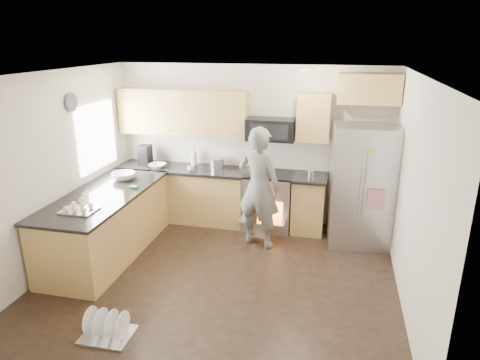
% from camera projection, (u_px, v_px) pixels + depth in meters
% --- Properties ---
extents(ground, '(4.50, 4.50, 0.00)m').
position_uv_depth(ground, '(220.00, 276.00, 5.65)').
color(ground, black).
rests_on(ground, ground).
extents(room_shell, '(4.54, 4.04, 2.62)m').
position_uv_depth(room_shell, '(216.00, 153.00, 5.14)').
color(room_shell, silver).
rests_on(room_shell, ground).
extents(back_cabinet_run, '(4.45, 0.64, 2.50)m').
position_uv_depth(back_cabinet_run, '(214.00, 166.00, 7.08)').
color(back_cabinet_run, '#B68A48').
rests_on(back_cabinet_run, ground).
extents(peninsula, '(0.96, 2.36, 1.03)m').
position_uv_depth(peninsula, '(107.00, 224.00, 6.11)').
color(peninsula, '#B68A48').
rests_on(peninsula, ground).
extents(stove_range, '(0.76, 0.97, 1.79)m').
position_uv_depth(stove_range, '(269.00, 188.00, 6.93)').
color(stove_range, '#B7B7BC').
rests_on(stove_range, ground).
extents(refrigerator, '(0.95, 0.77, 1.81)m').
position_uv_depth(refrigerator, '(361.00, 186.00, 6.32)').
color(refrigerator, '#B7B7BC').
rests_on(refrigerator, ground).
extents(person, '(0.76, 0.60, 1.82)m').
position_uv_depth(person, '(259.00, 188.00, 6.24)').
color(person, slate).
rests_on(person, ground).
extents(dish_rack, '(0.52, 0.42, 0.32)m').
position_uv_depth(dish_rack, '(107.00, 330.00, 4.47)').
color(dish_rack, '#B7B7BC').
rests_on(dish_rack, ground).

